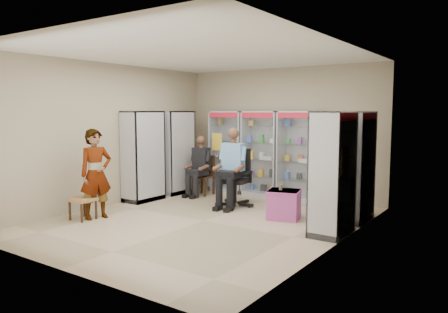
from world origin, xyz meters
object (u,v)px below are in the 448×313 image
Objects in this scene: cabinet_right_far at (355,166)px; pink_trunk at (284,204)px; cabinet_right_near at (333,173)px; cabinet_left_near at (143,156)px; woven_stool_a at (280,208)px; office_chair at (235,178)px; cabinet_back_right at (299,156)px; seated_shopkeeper at (234,170)px; cabinet_left_far at (176,152)px; woven_stool_b at (83,209)px; standing_man at (96,174)px; wooden_chair at (203,175)px; cabinet_back_left at (229,152)px; cabinet_back_mid at (262,154)px.

cabinet_right_far reaches higher than pink_trunk.
cabinet_left_near is at bearing 87.43° from cabinet_right_near.
cabinet_right_far is at bearing 23.89° from woven_stool_a.
pink_trunk is 0.16m from woven_stool_a.
cabinet_left_near is 3.44m from pink_trunk.
office_chair reaches higher than woven_stool_a.
seated_shopkeeper is at bearing -120.88° from cabinet_back_right.
cabinet_left_far is at bearing 180.00° from cabinet_left_near.
cabinet_right_near reaches higher than woven_stool_b.
cabinet_left_near is (-4.46, -0.90, 0.00)m from cabinet_right_far.
cabinet_right_far is 1.29× the size of seated_shopkeeper.
woven_stool_b is (-3.02, -2.18, -0.06)m from pink_trunk.
cabinet_left_far is at bearing 96.30° from woven_stool_b.
cabinet_right_near reaches higher than standing_man.
wooden_chair is (-3.78, 0.40, -0.53)m from cabinet_right_far.
cabinet_back_left is 0.95m from cabinet_back_mid.
cabinet_back_right reaches higher than wooden_chair.
cabinet_back_right and cabinet_right_far have the same top height.
woven_stool_a is (0.41, -1.67, -0.82)m from cabinet_back_right.
pink_trunk is (2.67, -1.01, -0.20)m from wooden_chair.
cabinet_left_far is 3.58× the size of pink_trunk.
cabinet_back_mid reaches higher than seated_shopkeeper.
cabinet_left_near is at bearing 101.41° from cabinet_right_far.
cabinet_left_far and cabinet_left_near have the same top height.
cabinet_left_far reaches higher than standing_man.
cabinet_right_near is 1.42m from pink_trunk.
cabinet_back_left and cabinet_back_mid have the same top height.
cabinet_back_mid and cabinet_left_near have the same top height.
pink_trunk is at bearing 76.37° from cabinet_left_far.
wooden_chair is at bearing 159.86° from woven_stool_a.
cabinet_back_right reaches higher than woven_stool_a.
woven_stool_b is at bearing -111.57° from cabinet_back_mid.
cabinet_left_far is 2.06m from seated_shopkeeper.
pink_trunk is at bearing 94.91° from cabinet_left_near.
cabinet_back_left is 1.29× the size of seated_shopkeeper.
cabinet_back_mid is at bearing 31.31° from wooden_chair.
woven_stool_a is (-0.11, 0.07, -0.09)m from pink_trunk.
office_chair is at bearing 70.25° from cabinet_right_near.
cabinet_right_near reaches higher than pink_trunk.
cabinet_right_near is at bearing -53.84° from cabinet_back_right.
seated_shopkeeper is at bearing 107.65° from cabinet_left_near.
cabinet_left_near is (0.00, -1.10, 0.00)m from cabinet_left_far.
office_chair is 0.79× the size of seated_shopkeeper.
cabinet_back_mid is 2.13× the size of wooden_chair.
seated_shopkeeper reaches higher than office_chair.
seated_shopkeeper is at bearing -17.92° from standing_man.
cabinet_back_left and cabinet_right_near have the same top height.
cabinet_back_mid reaches higher than wooden_chair.
cabinet_back_right is (0.95, 0.00, 0.00)m from cabinet_back_mid.
cabinet_back_left is at bearing 81.30° from woven_stool_b.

